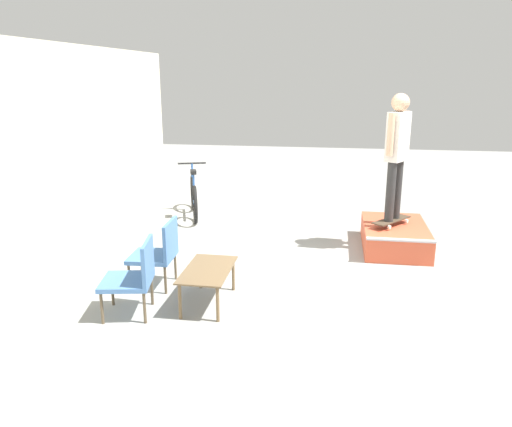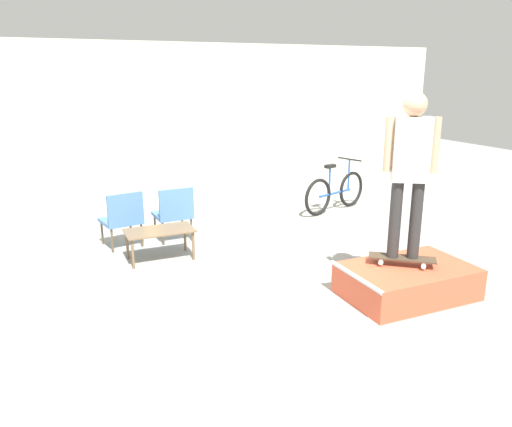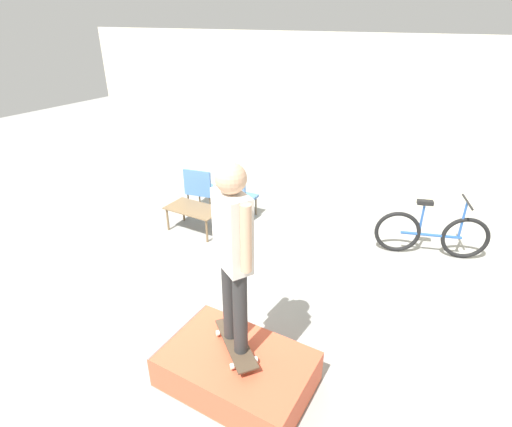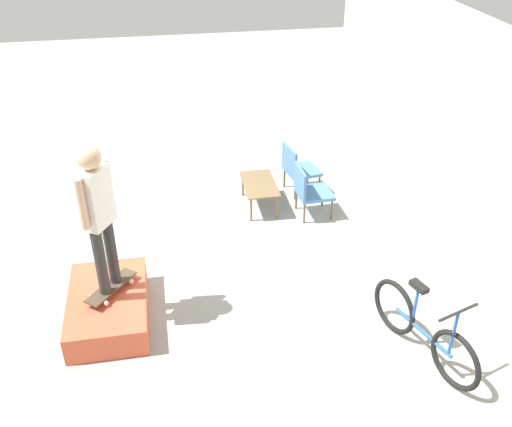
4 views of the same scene
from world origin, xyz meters
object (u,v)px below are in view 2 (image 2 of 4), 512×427
patio_chair_right (174,211)px  person_skater (410,162)px  skate_ramp_box (407,281)px  patio_chair_left (123,217)px  bicycle (335,192)px  coffee_table (160,233)px  skateboard_on_ramp (402,258)px

patio_chair_right → person_skater: bearing=119.9°
person_skater → patio_chair_right: 3.62m
skate_ramp_box → patio_chair_right: bearing=122.5°
skate_ramp_box → patio_chair_left: patio_chair_left is taller
skate_ramp_box → bicycle: 3.67m
person_skater → coffee_table: bearing=166.1°
skateboard_on_ramp → patio_chair_left: (-2.61, 2.92, 0.01)m
person_skater → coffee_table: 3.36m
patio_chair_left → bicycle: size_ratio=0.53×
skate_ramp_box → person_skater: size_ratio=0.80×
coffee_table → skate_ramp_box: bearing=-44.9°
skateboard_on_ramp → patio_chair_right: size_ratio=0.84×
skateboard_on_ramp → bicycle: size_ratio=0.45×
patio_chair_left → person_skater: bearing=121.0°
skateboard_on_ramp → patio_chair_left: size_ratio=0.84×
skate_ramp_box → patio_chair_right: 3.55m
skate_ramp_box → bicycle: (1.24, 3.45, 0.18)m
patio_chair_left → patio_chair_right: bearing=169.1°
skateboard_on_ramp → patio_chair_right: (-1.86, 2.92, 0.01)m
skate_ramp_box → coffee_table: bearing=135.1°
coffee_table → patio_chair_right: bearing=61.2°
bicycle → coffee_table: bearing=179.9°
skateboard_on_ramp → person_skater: 1.09m
skateboard_on_ramp → person_skater: size_ratio=0.39×
skateboard_on_ramp → patio_chair_left: 3.92m
person_skater → coffee_table: person_skater is taller
skate_ramp_box → patio_chair_right: (-1.90, 2.98, 0.28)m
skate_ramp_box → patio_chair_left: size_ratio=1.74×
skate_ramp_box → skateboard_on_ramp: 0.27m
skateboard_on_ramp → patio_chair_right: 3.46m
coffee_table → patio_chair_left: bearing=117.4°
skate_ramp_box → patio_chair_left: bearing=131.6°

